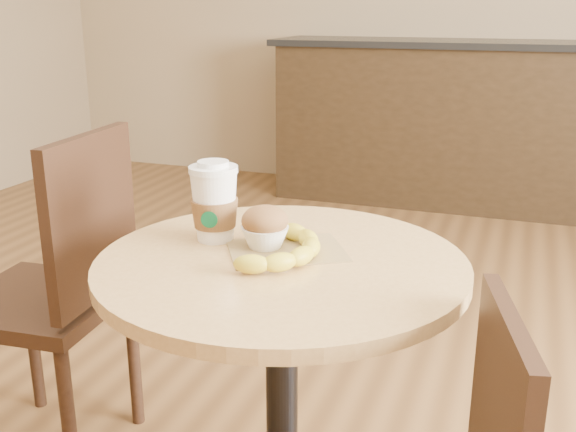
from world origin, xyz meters
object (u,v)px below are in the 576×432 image
(chair_left, at_px, (59,287))
(muffin, at_px, (265,227))
(banana, at_px, (289,249))
(coffee_cup, at_px, (214,205))
(cafe_table, at_px, (282,343))

(chair_left, bearing_deg, muffin, 75.63)
(banana, bearing_deg, muffin, 157.36)
(chair_left, relative_size, banana, 3.34)
(coffee_cup, xyz_separation_m, banana, (0.20, -0.06, -0.06))
(muffin, bearing_deg, chair_left, 170.11)
(cafe_table, distance_m, chair_left, 0.72)
(muffin, height_order, banana, muffin)
(cafe_table, height_order, chair_left, chair_left)
(muffin, bearing_deg, coffee_cup, 172.97)
(cafe_table, relative_size, chair_left, 0.82)
(coffee_cup, distance_m, muffin, 0.13)
(banana, bearing_deg, cafe_table, -160.17)
(muffin, relative_size, banana, 0.36)
(coffee_cup, bearing_deg, banana, -29.47)
(muffin, xyz_separation_m, banana, (0.07, -0.04, -0.03))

